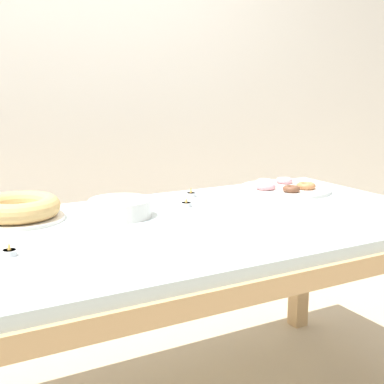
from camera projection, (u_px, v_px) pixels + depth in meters
wall_back at (67, 57)px, 2.91m from camera, size 8.00×0.10×2.60m
dining_table at (202, 244)px, 1.77m from camera, size 1.68×0.94×0.72m
cake_chocolate_round at (18, 209)px, 1.74m from camera, size 0.29×0.29×0.08m
pastry_platter at (285, 188)px, 2.22m from camera, size 0.38×0.38×0.04m
plate_stack at (120, 208)px, 1.79m from camera, size 0.21×0.21×0.06m
tealight_centre at (9, 252)px, 1.39m from camera, size 0.04×0.04×0.04m
tealight_right_edge at (191, 194)px, 2.10m from camera, size 0.04×0.04×0.04m
tealight_left_edge at (186, 204)px, 1.93m from camera, size 0.04×0.04×0.04m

